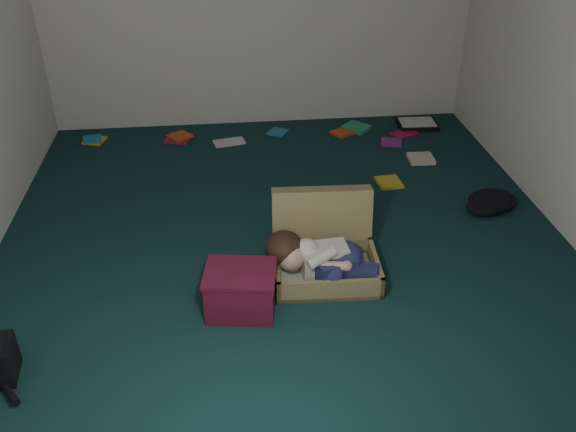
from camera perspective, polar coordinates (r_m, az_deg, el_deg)
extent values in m
plane|color=#102D2D|center=(4.26, -0.22, -2.95)|extent=(4.50, 4.50, 0.00)
plane|color=white|center=(1.71, 7.94, -9.74)|extent=(4.50, 0.00, 4.50)
cube|color=olive|center=(3.94, 3.61, -4.98)|extent=(0.69, 0.51, 0.15)
cube|color=beige|center=(3.96, 3.59, -5.41)|extent=(0.63, 0.45, 0.02)
cube|color=olive|center=(4.10, 3.17, -0.58)|extent=(0.67, 0.23, 0.49)
cube|color=silver|center=(3.87, 3.41, -4.13)|extent=(0.30, 0.19, 0.21)
sphere|color=tan|center=(3.79, 0.27, -3.81)|extent=(0.18, 0.18, 0.18)
ellipsoid|color=black|center=(3.81, -0.35, -2.97)|extent=(0.24, 0.25, 0.21)
ellipsoid|color=navy|center=(3.89, 5.48, -3.96)|extent=(0.22, 0.25, 0.21)
cube|color=navy|center=(3.81, 4.57, -5.04)|extent=(0.27, 0.20, 0.13)
cube|color=navy|center=(3.83, 6.69, -5.31)|extent=(0.25, 0.19, 0.10)
sphere|color=white|center=(3.88, 7.92, -5.21)|extent=(0.10, 0.10, 0.10)
sphere|color=white|center=(3.84, 8.10, -5.92)|extent=(0.10, 0.10, 0.10)
cylinder|color=tan|center=(3.75, 4.37, -4.67)|extent=(0.18, 0.06, 0.06)
cube|color=#531026|center=(3.66, -4.42, -7.15)|extent=(0.44, 0.36, 0.27)
cube|color=#531026|center=(3.57, -4.52, -5.35)|extent=(0.46, 0.39, 0.02)
cube|color=black|center=(6.24, 11.97, 8.38)|extent=(0.39, 0.30, 0.05)
cube|color=white|center=(6.23, 12.00, 8.60)|extent=(0.35, 0.26, 0.01)
cube|color=gold|center=(6.07, -17.64, 6.77)|extent=(0.22, 0.17, 0.02)
cube|color=#AC173C|center=(5.92, -10.19, 7.14)|extent=(0.28, 0.27, 0.02)
cube|color=silver|center=(5.79, -5.53, 6.93)|extent=(0.22, 0.26, 0.02)
cube|color=#217AB4|center=(5.97, -0.96, 7.87)|extent=(0.24, 0.27, 0.02)
cube|color=#CA4917|center=(5.97, 5.11, 7.74)|extent=(0.28, 0.26, 0.02)
cube|color=#2A9C65|center=(6.08, 6.42, 8.15)|extent=(0.24, 0.19, 0.02)
cube|color=#8A2493|center=(5.84, 9.64, 6.85)|extent=(0.28, 0.27, 0.02)
cube|color=beige|center=(5.55, 12.32, 5.21)|extent=(0.21, 0.25, 0.02)
cube|color=gold|center=(5.12, 9.42, 3.12)|extent=(0.25, 0.27, 0.02)
cube|color=#AC173C|center=(6.05, 10.87, 7.62)|extent=(0.28, 0.25, 0.02)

